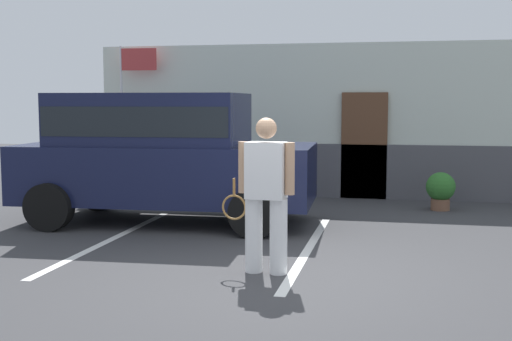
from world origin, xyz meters
name	(u,v)px	position (x,y,z in m)	size (l,w,h in m)	color
ground_plane	(284,278)	(0.00, 0.00, 0.00)	(40.00, 40.00, 0.00)	#38383A
parking_stripe_0	(111,239)	(-2.71, 1.50, 0.00)	(0.12, 4.40, 0.01)	silver
parking_stripe_1	(309,248)	(0.07, 1.50, 0.00)	(0.12, 4.40, 0.01)	silver
house_frontage	(338,125)	(0.01, 6.42, 1.44)	(9.97, 0.40, 3.08)	silver
parked_suv	(161,151)	(-2.48, 2.92, 1.15)	(4.68, 2.34, 2.05)	#141938
tennis_player_man	(266,193)	(-0.24, 0.19, 0.90)	(0.90, 0.31, 1.75)	white
potted_plant_by_porch	(441,189)	(1.95, 5.08, 0.38)	(0.51, 0.51, 0.68)	brown
flag_pole	(130,92)	(-4.28, 6.02, 2.12)	(0.80, 0.05, 3.06)	silver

